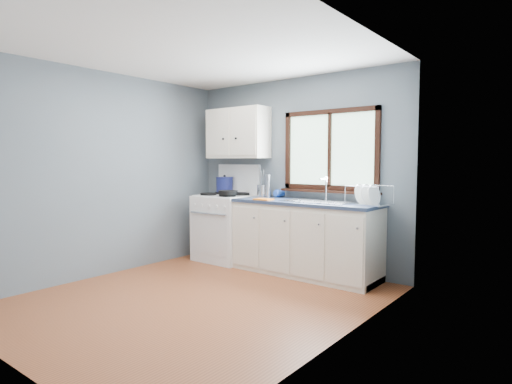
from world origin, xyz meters
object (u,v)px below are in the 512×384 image
Objects in this scene: base_cabinets at (305,242)px; stockpot at (225,184)px; sink at (318,207)px; utensil_crock at (262,191)px; thermos at (268,186)px; skillet at (228,192)px; dish_rack at (368,199)px; gas_range at (226,226)px.

base_cabinets is 6.39× the size of stockpot.
sink is 1.67m from stockpot.
sink is at bearing -8.33° from utensil_crock.
utensil_crock reaches higher than thermos.
skillet is at bearing -143.14° from thermos.
skillet is at bearing -171.91° from sink.
dish_rack is (0.62, 0.05, 0.12)m from sink.
sink is at bearing -9.30° from thermos.
gas_range is 0.62m from stockpot.
gas_range is 4.39× the size of thermos.
utensil_crock is (-0.77, 0.14, 0.60)m from base_cabinets.
stockpot reaches higher than skillet.
utensil_crock reaches higher than dish_rack.
gas_range is 0.76m from utensil_crock.
utensil_crock reaches higher than sink.
gas_range is 0.56m from skillet.
base_cabinets is 5.97× the size of thermos.
gas_range is 0.74× the size of base_cabinets.
sink is at bearing -0.13° from base_cabinets.
utensil_crock is (0.33, 0.32, 0.02)m from skillet.
utensil_crock is at bearing 171.67° from sink.
base_cabinets is 1.61m from stockpot.
thermos is (-0.67, 0.14, 0.67)m from base_cabinets.
stockpot is at bearing 179.68° from utensil_crock.
gas_range reaches higher than thermos.
thermos is (-0.85, 0.14, 0.22)m from sink.
gas_range reaches higher than sink.
utensil_crock reaches higher than base_cabinets.
stockpot is 2.27m from dish_rack.
dish_rack reaches higher than base_cabinets.
skillet is at bearing -170.59° from base_cabinets.
gas_range is 1.31m from base_cabinets.
stockpot reaches higher than dish_rack.
thermos is (0.10, 0.00, 0.07)m from utensil_crock.
thermos reaches higher than stockpot.
sink is 1.70× the size of dish_rack.
utensil_crock reaches higher than stockpot.
skillet is (0.20, -0.16, 0.49)m from gas_range.
thermos is at bearing 168.30° from base_cabinets.
thermos reaches higher than skillet.
sink is at bearing 0.71° from gas_range.
skillet is at bearing -39.17° from gas_range.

